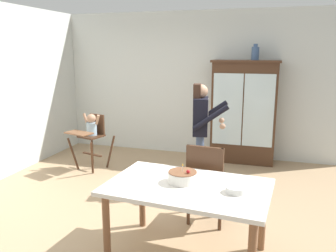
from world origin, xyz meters
name	(u,v)px	position (x,y,z in m)	size (l,w,h in m)	color
ground_plane	(150,210)	(0.00, 0.00, 0.00)	(6.24, 6.24, 0.00)	tan
wall_back	(196,85)	(0.00, 2.63, 1.35)	(5.32, 0.06, 2.70)	silver
china_cabinet	(244,112)	(0.93, 2.37, 0.92)	(1.17, 0.48, 1.82)	#422819
ceramic_vase	(255,53)	(1.07, 2.37, 1.94)	(0.13, 0.13, 0.27)	#3D567F
high_chair_with_toddler	(91,131)	(-1.48, 1.22, 0.65)	(0.71, 0.79, 0.95)	#422819
adult_person	(201,124)	(0.45, 0.88, 0.97)	(0.56, 0.55, 1.53)	#3D4C6B
dining_table	(188,194)	(0.68, -0.82, 0.65)	(1.58, 1.06, 0.74)	silver
birthday_cake	(183,177)	(0.61, -0.76, 0.79)	(0.28, 0.28, 0.19)	white
serving_bowl	(236,190)	(1.13, -0.86, 0.77)	(0.18, 0.18, 0.06)	silver
dining_chair_far_side	(207,179)	(0.73, -0.13, 0.56)	(0.47, 0.47, 0.96)	#422819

